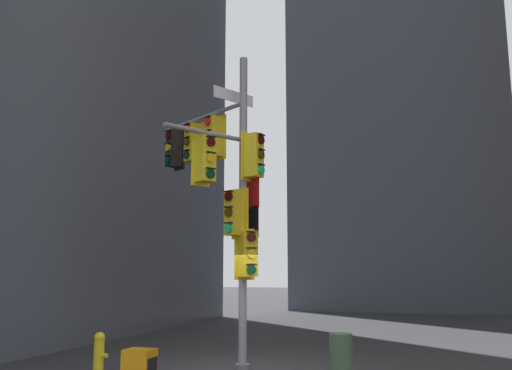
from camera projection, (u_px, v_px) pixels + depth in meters
signal_pole_assembly at (221, 178)px, 12.49m from camera, size 3.37×3.54×7.17m
fire_hydrant at (99, 352)px, 11.27m from camera, size 0.33×0.23×0.85m
trash_bin at (341, 356)px, 10.62m from camera, size 0.47×0.47×0.90m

